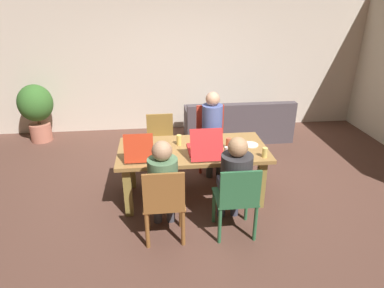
{
  "coord_description": "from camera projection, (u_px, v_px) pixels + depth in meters",
  "views": [
    {
      "loc": [
        -0.44,
        -3.89,
        2.54
      ],
      "look_at": [
        0.0,
        0.1,
        0.74
      ],
      "focal_mm": 31.06,
      "sensor_mm": 36.0,
      "label": 1
    }
  ],
  "objects": [
    {
      "name": "ground_plane",
      "position": [
        193.0,
        196.0,
        4.61
      ],
      "size": [
        20.0,
        20.0,
        0.0
      ],
      "primitive_type": "plane",
      "color": "brown"
    },
    {
      "name": "back_wall",
      "position": [
        178.0,
        61.0,
        6.52
      ],
      "size": [
        7.59,
        0.12,
        2.73
      ],
      "primitive_type": "cube",
      "color": "beige",
      "rests_on": "ground"
    },
    {
      "name": "dining_table",
      "position": [
        193.0,
        156.0,
        4.36
      ],
      "size": [
        1.94,
        0.93,
        0.72
      ],
      "color": "olive",
      "rests_on": "ground"
    },
    {
      "name": "chair_0",
      "position": [
        211.0,
        135.0,
        5.26
      ],
      "size": [
        0.46,
        0.43,
        0.98
      ],
      "color": "#B73424",
      "rests_on": "ground"
    },
    {
      "name": "person_0",
      "position": [
        213.0,
        126.0,
        5.04
      ],
      "size": [
        0.31,
        0.52,
        1.25
      ],
      "color": "#313436",
      "rests_on": "ground"
    },
    {
      "name": "chair_1",
      "position": [
        237.0,
        198.0,
        3.65
      ],
      "size": [
        0.46,
        0.44,
        0.9
      ],
      "color": "#2C643D",
      "rests_on": "ground"
    },
    {
      "name": "person_1",
      "position": [
        235.0,
        176.0,
        3.69
      ],
      "size": [
        0.35,
        0.53,
        1.19
      ],
      "color": "#3B3C4E",
      "rests_on": "ground"
    },
    {
      "name": "chair_2",
      "position": [
        164.0,
        204.0,
        3.57
      ],
      "size": [
        0.45,
        0.39,
        0.92
      ],
      "color": "brown",
      "rests_on": "ground"
    },
    {
      "name": "person_2",
      "position": [
        163.0,
        181.0,
        3.6
      ],
      "size": [
        0.32,
        0.49,
        1.2
      ],
      "color": "#3E3D46",
      "rests_on": "ground"
    },
    {
      "name": "chair_3",
      "position": [
        160.0,
        140.0,
        5.17
      ],
      "size": [
        0.43,
        0.38,
        0.88
      ],
      "color": "olive",
      "rests_on": "ground"
    },
    {
      "name": "pizza_box_0",
      "position": [
        204.0,
        148.0,
        4.2
      ],
      "size": [
        0.39,
        0.57,
        0.38
      ],
      "color": "red",
      "rests_on": "dining_table"
    },
    {
      "name": "pizza_box_1",
      "position": [
        140.0,
        153.0,
        4.08
      ],
      "size": [
        0.34,
        0.44,
        0.36
      ],
      "color": "red",
      "rests_on": "dining_table"
    },
    {
      "name": "plate_0",
      "position": [
        138.0,
        141.0,
        4.52
      ],
      "size": [
        0.24,
        0.24,
        0.03
      ],
      "color": "white",
      "rests_on": "dining_table"
    },
    {
      "name": "plate_1",
      "position": [
        250.0,
        145.0,
        4.41
      ],
      "size": [
        0.21,
        0.21,
        0.01
      ],
      "color": "white",
      "rests_on": "dining_table"
    },
    {
      "name": "drinking_glass_0",
      "position": [
        265.0,
        153.0,
        4.06
      ],
      "size": [
        0.07,
        0.07,
        0.12
      ],
      "primitive_type": "cylinder",
      "color": "#E3C864",
      "rests_on": "dining_table"
    },
    {
      "name": "drinking_glass_1",
      "position": [
        228.0,
        143.0,
        4.29
      ],
      "size": [
        0.06,
        0.06,
        0.14
      ],
      "primitive_type": "cylinder",
      "color": "#B35135",
      "rests_on": "dining_table"
    },
    {
      "name": "drinking_glass_2",
      "position": [
        227.0,
        152.0,
        4.06
      ],
      "size": [
        0.06,
        0.06,
        0.13
      ],
      "primitive_type": "cylinder",
      "color": "silver",
      "rests_on": "dining_table"
    },
    {
      "name": "drinking_glass_3",
      "position": [
        179.0,
        140.0,
        4.4
      ],
      "size": [
        0.06,
        0.06,
        0.14
      ],
      "primitive_type": "cylinder",
      "color": "#DFC95F",
      "rests_on": "dining_table"
    },
    {
      "name": "couch",
      "position": [
        238.0,
        125.0,
        6.36
      ],
      "size": [
        1.99,
        0.77,
        0.78
      ],
      "color": "#4B4247",
      "rests_on": "ground"
    },
    {
      "name": "potted_plant",
      "position": [
        36.0,
        108.0,
        6.12
      ],
      "size": [
        0.62,
        0.62,
        1.08
      ],
      "color": "#BC6E58",
      "rests_on": "ground"
    }
  ]
}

